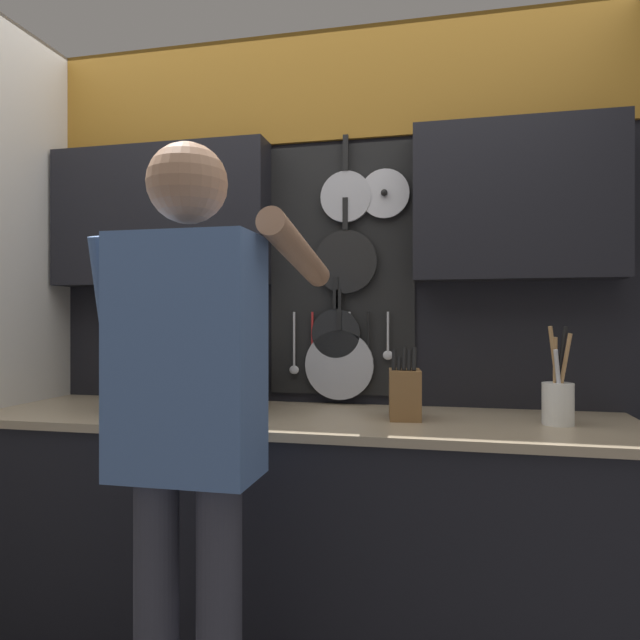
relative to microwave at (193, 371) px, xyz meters
name	(u,v)px	position (x,y,z in m)	size (l,w,h in m)	color
base_cabinet_counter	(299,539)	(0.43, 0.00, -0.62)	(2.42, 0.68, 0.92)	black
back_wall_unit	(315,273)	(0.42, 0.31, 0.40)	(2.99, 0.20, 2.52)	black
microwave	(193,371)	(0.00, 0.00, 0.00)	(0.50, 0.35, 0.31)	black
knife_block	(405,393)	(0.82, 0.00, -0.06)	(0.13, 0.16, 0.26)	brown
utensil_crock	(558,399)	(1.34, 0.00, -0.07)	(0.10, 0.10, 0.34)	white
person	(189,406)	(0.29, -0.65, -0.03)	(0.54, 0.68, 1.75)	#383842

